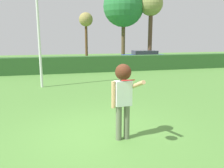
% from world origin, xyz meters
% --- Properties ---
extents(ground_plane, '(60.00, 60.00, 0.00)m').
position_xyz_m(ground_plane, '(0.00, 0.00, 0.00)').
color(ground_plane, '#53893A').
extents(person, '(0.60, 0.76, 1.81)m').
position_xyz_m(person, '(0.51, -0.37, 1.18)').
color(person, '#667157').
rests_on(person, ground).
extents(frisbee, '(0.27, 0.27, 0.07)m').
position_xyz_m(frisbee, '(0.43, -0.95, 1.54)').
color(frisbee, red).
extents(lamppost, '(0.24, 0.24, 5.87)m').
position_xyz_m(lamppost, '(-1.59, 6.30, 3.25)').
color(lamppost, silver).
rests_on(lamppost, ground).
extents(hedge_row, '(26.47, 0.90, 1.13)m').
position_xyz_m(hedge_row, '(0.00, 10.85, 0.57)').
color(hedge_row, '#2D5828').
rests_on(hedge_row, ground).
extents(parked_car_blue, '(4.34, 2.11, 1.25)m').
position_xyz_m(parked_car_blue, '(7.48, 15.05, 0.69)').
color(parked_car_blue, '#263FA5').
rests_on(parked_car_blue, ground).
extents(birch_tree, '(1.48, 1.48, 5.12)m').
position_xyz_m(birch_tree, '(2.64, 19.86, 4.17)').
color(birch_tree, brown).
rests_on(birch_tree, ground).
extents(maple_tree, '(4.27, 4.27, 7.83)m').
position_xyz_m(maple_tree, '(6.47, 18.63, 5.66)').
color(maple_tree, brown).
rests_on(maple_tree, ground).
extents(bare_elm_tree, '(2.43, 2.43, 7.11)m').
position_xyz_m(bare_elm_tree, '(9.12, 17.55, 5.69)').
color(bare_elm_tree, brown).
rests_on(bare_elm_tree, ground).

